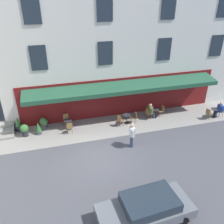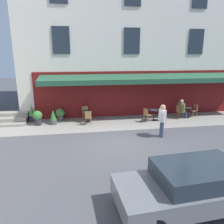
# 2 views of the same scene
# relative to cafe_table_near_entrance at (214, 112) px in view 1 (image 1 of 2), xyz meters

# --- Properties ---
(ground_plane) EXTENTS (70.00, 70.00, 0.00)m
(ground_plane) POSITION_rel_cafe_table_near_entrance_xyz_m (10.09, 2.49, -0.49)
(ground_plane) COLOR #4C4C51
(sidewalk_cafe_terrace) EXTENTS (20.50, 3.20, 0.01)m
(sidewalk_cafe_terrace) POSITION_rel_cafe_table_near_entrance_xyz_m (6.84, -0.91, -0.49)
(sidewalk_cafe_terrace) COLOR gray
(sidewalk_cafe_terrace) RESTS_ON ground_plane
(cafe_building_facade) EXTENTS (20.00, 10.70, 15.00)m
(cafe_building_facade) POSITION_rel_cafe_table_near_entrance_xyz_m (6.10, -6.99, 7.00)
(cafe_building_facade) COLOR silver
(cafe_building_facade) RESTS_ON ground_plane
(cafe_table_near_entrance) EXTENTS (0.60, 0.60, 0.75)m
(cafe_table_near_entrance) POSITION_rel_cafe_table_near_entrance_xyz_m (0.00, 0.00, 0.00)
(cafe_table_near_entrance) COLOR black
(cafe_table_near_entrance) RESTS_ON ground_plane
(cafe_chair_wicker_corner_left) EXTENTS (0.48, 0.48, 0.91)m
(cafe_chair_wicker_corner_left) POSITION_rel_cafe_table_near_entrance_xyz_m (0.62, 0.14, 0.06)
(cafe_chair_wicker_corner_left) COLOR olive
(cafe_chair_wicker_corner_left) RESTS_ON ground_plane
(cafe_chair_wicker_back_row) EXTENTS (0.41, 0.41, 0.91)m
(cafe_chair_wicker_back_row) POSITION_rel_cafe_table_near_entrance_xyz_m (-0.63, 0.02, 0.06)
(cafe_chair_wicker_back_row) COLOR olive
(cafe_chair_wicker_back_row) RESTS_ON ground_plane
(cafe_table_mid_terrace) EXTENTS (0.60, 0.60, 0.75)m
(cafe_table_mid_terrace) POSITION_rel_cafe_table_near_entrance_xyz_m (11.63, -1.30, 0.00)
(cafe_table_mid_terrace) COLOR black
(cafe_table_mid_terrace) RESTS_ON ground_plane
(cafe_chair_wicker_facing_street) EXTENTS (0.43, 0.43, 0.91)m
(cafe_chair_wicker_facing_street) POSITION_rel_cafe_table_near_entrance_xyz_m (11.59, -0.67, 0.06)
(cafe_chair_wicker_facing_street) COLOR olive
(cafe_chair_wicker_facing_street) RESTS_ON ground_plane
(cafe_chair_wicker_near_door) EXTENTS (0.45, 0.45, 0.91)m
(cafe_chair_wicker_near_door) POSITION_rel_cafe_table_near_entrance_xyz_m (11.72, -1.93, 0.06)
(cafe_chair_wicker_near_door) COLOR olive
(cafe_chair_wicker_near_door) RESTS_ON ground_plane
(cafe_table_streetside) EXTENTS (0.60, 0.60, 0.75)m
(cafe_table_streetside) POSITION_rel_cafe_table_near_entrance_xyz_m (4.66, -1.24, 0.00)
(cafe_table_streetside) COLOR black
(cafe_table_streetside) RESTS_ON ground_plane
(cafe_chair_wicker_by_window) EXTENTS (0.47, 0.47, 0.91)m
(cafe_chair_wicker_by_window) POSITION_rel_cafe_table_near_entrance_xyz_m (4.04, -1.35, 0.06)
(cafe_chair_wicker_by_window) COLOR olive
(cafe_chair_wicker_by_window) RESTS_ON ground_plane
(cafe_chair_wicker_kerbside) EXTENTS (0.45, 0.45, 0.91)m
(cafe_chair_wicker_kerbside) POSITION_rel_cafe_table_near_entrance_xyz_m (5.28, -1.14, 0.06)
(cafe_chair_wicker_kerbside) COLOR olive
(cafe_chair_wicker_kerbside) RESTS_ON ground_plane
(cafe_table_far_end) EXTENTS (0.60, 0.60, 0.75)m
(cafe_table_far_end) POSITION_rel_cafe_table_near_entrance_xyz_m (7.18, -0.95, 0.00)
(cafe_table_far_end) COLOR black
(cafe_table_far_end) RESTS_ON ground_plane
(cafe_chair_wicker_under_awning) EXTENTS (0.52, 0.52, 0.91)m
(cafe_chair_wicker_under_awning) POSITION_rel_cafe_table_near_entrance_xyz_m (7.76, -0.70, 0.06)
(cafe_chair_wicker_under_awning) COLOR olive
(cafe_chair_wicker_under_awning) RESTS_ON ground_plane
(cafe_chair_wicker_corner_right) EXTENTS (0.47, 0.47, 0.91)m
(cafe_chair_wicker_corner_right) POSITION_rel_cafe_table_near_entrance_xyz_m (6.56, -0.83, 0.06)
(cafe_chair_wicker_corner_right) COLOR olive
(cafe_chair_wicker_corner_right) RESTS_ON ground_plane
(seated_patron_in_blue) EXTENTS (0.55, 0.66, 1.30)m
(seated_patron_in_blue) POSITION_rel_cafe_table_near_entrance_xyz_m (-0.42, 0.02, 0.20)
(seated_patron_in_blue) COLOR navy
(seated_patron_in_blue) RESTS_ON ground_plane
(seated_companion_in_olive) EXTENTS (0.62, 0.70, 1.35)m
(seated_companion_in_olive) POSITION_rel_cafe_table_near_entrance_xyz_m (5.07, -1.17, 0.23)
(seated_companion_in_olive) COLOR navy
(seated_companion_in_olive) RESTS_ON ground_plane
(walking_pedestrian_in_white) EXTENTS (0.36, 0.73, 1.77)m
(walking_pedestrian_in_white) POSITION_rel_cafe_table_near_entrance_xyz_m (7.80, 1.98, 0.55)
(walking_pedestrian_in_white) COLOR navy
(walking_pedestrian_in_white) RESTS_ON ground_plane
(potted_plant_entrance_right) EXTENTS (0.57, 0.57, 0.92)m
(potted_plant_entrance_right) POSITION_rel_cafe_table_near_entrance_xyz_m (14.71, -1.18, 0.03)
(potted_plant_entrance_right) COLOR #2D2D33
(potted_plant_entrance_right) RESTS_ON ground_plane
(potted_plant_entrance_left) EXTENTS (0.58, 0.58, 0.83)m
(potted_plant_entrance_left) POSITION_rel_cafe_table_near_entrance_xyz_m (13.39, -1.94, -0.01)
(potted_plant_entrance_left) COLOR #4C4C51
(potted_plant_entrance_left) RESTS_ON ground_plane
(potted_plant_by_steps) EXTENTS (0.43, 0.43, 0.95)m
(potted_plant_by_steps) POSITION_rel_cafe_table_near_entrance_xyz_m (13.77, -1.18, -0.03)
(potted_plant_by_steps) COLOR #4C4C51
(potted_plant_by_steps) RESTS_ON ground_plane
(potted_plant_under_sign) EXTENTS (0.42, 0.42, 1.13)m
(potted_plant_under_sign) POSITION_rel_cafe_table_near_entrance_xyz_m (15.22, -2.04, 0.06)
(potted_plant_under_sign) COLOR #2D2D33
(potted_plant_under_sign) RESTS_ON ground_plane
(parked_car_grey) EXTENTS (4.41, 2.08, 1.33)m
(parked_car_grey) POSITION_rel_cafe_table_near_entrance_xyz_m (9.05, 7.46, 0.22)
(parked_car_grey) COLOR slate
(parked_car_grey) RESTS_ON ground_plane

